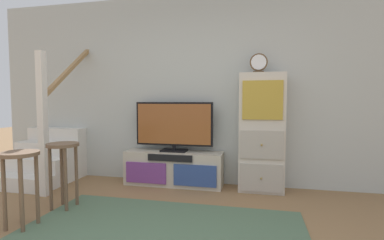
{
  "coord_description": "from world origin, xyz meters",
  "views": [
    {
      "loc": [
        0.82,
        -1.65,
        1.19
      ],
      "look_at": [
        0.08,
        1.7,
        0.96
      ],
      "focal_mm": 26.84,
      "sensor_mm": 36.0,
      "label": 1
    }
  ],
  "objects_px": {
    "media_console": "(174,168)",
    "side_cabinet": "(262,133)",
    "television": "(174,125)",
    "bar_stool_near": "(20,172)",
    "desk_clock": "(259,63)",
    "bar_stool_far": "(63,160)"
  },
  "relations": [
    {
      "from": "media_console",
      "to": "television",
      "type": "height_order",
      "value": "television"
    },
    {
      "from": "desk_clock",
      "to": "television",
      "type": "bearing_deg",
      "value": 178.57
    },
    {
      "from": "media_console",
      "to": "bar_stool_far",
      "type": "xyz_separation_m",
      "value": [
        -0.94,
        -1.1,
        0.3
      ]
    },
    {
      "from": "media_console",
      "to": "desk_clock",
      "type": "bearing_deg",
      "value": -0.24
    },
    {
      "from": "television",
      "to": "side_cabinet",
      "type": "xyz_separation_m",
      "value": [
        1.2,
        -0.01,
        -0.07
      ]
    },
    {
      "from": "media_console",
      "to": "bar_stool_near",
      "type": "distance_m",
      "value": 1.94
    },
    {
      "from": "desk_clock",
      "to": "bar_stool_near",
      "type": "xyz_separation_m",
      "value": [
        -2.16,
        -1.62,
        -1.14
      ]
    },
    {
      "from": "side_cabinet",
      "to": "television",
      "type": "bearing_deg",
      "value": 179.35
    },
    {
      "from": "media_console",
      "to": "side_cabinet",
      "type": "height_order",
      "value": "side_cabinet"
    },
    {
      "from": "side_cabinet",
      "to": "bar_stool_near",
      "type": "xyz_separation_m",
      "value": [
        -2.21,
        -1.64,
        -0.24
      ]
    },
    {
      "from": "media_console",
      "to": "side_cabinet",
      "type": "xyz_separation_m",
      "value": [
        1.2,
        0.01,
        0.53
      ]
    },
    {
      "from": "side_cabinet",
      "to": "bar_stool_near",
      "type": "distance_m",
      "value": 2.76
    },
    {
      "from": "desk_clock",
      "to": "bar_stool_near",
      "type": "height_order",
      "value": "desk_clock"
    },
    {
      "from": "media_console",
      "to": "bar_stool_near",
      "type": "height_order",
      "value": "bar_stool_near"
    },
    {
      "from": "bar_stool_far",
      "to": "bar_stool_near",
      "type": "bearing_deg",
      "value": -97.29
    },
    {
      "from": "television",
      "to": "bar_stool_near",
      "type": "bearing_deg",
      "value": -121.45
    },
    {
      "from": "side_cabinet",
      "to": "bar_stool_far",
      "type": "relative_size",
      "value": 2.13
    },
    {
      "from": "media_console",
      "to": "bar_stool_far",
      "type": "relative_size",
      "value": 1.89
    },
    {
      "from": "bar_stool_near",
      "to": "side_cabinet",
      "type": "bearing_deg",
      "value": 36.52
    },
    {
      "from": "media_console",
      "to": "desk_clock",
      "type": "distance_m",
      "value": 1.84
    },
    {
      "from": "media_console",
      "to": "side_cabinet",
      "type": "relative_size",
      "value": 0.89
    },
    {
      "from": "television",
      "to": "bar_stool_near",
      "type": "relative_size",
      "value": 1.53
    }
  ]
}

